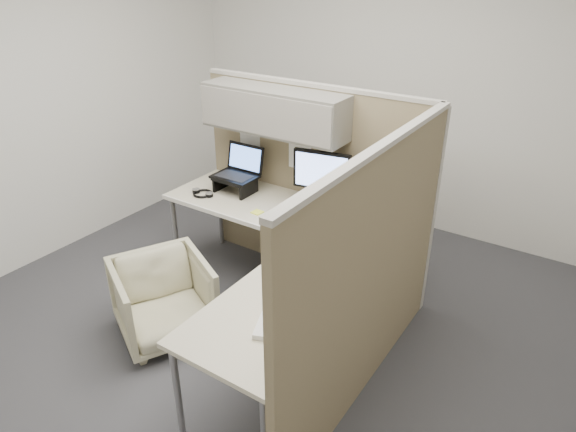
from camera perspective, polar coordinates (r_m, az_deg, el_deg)
The scene contains 19 objects.
ground at distance 3.92m, azimuth -3.32°, elevation -12.18°, with size 4.50×4.50×0.00m, color #36353A.
partition_back at distance 4.09m, azimuth 0.80°, elevation 7.28°, with size 2.00×0.36×1.63m.
partition_right at distance 3.02m, azimuth 9.41°, elevation -6.60°, with size 0.07×2.03×1.63m.
desk at distance 3.55m, azimuth -0.77°, elevation -3.20°, with size 2.00×1.98×0.73m.
office_chair at distance 3.77m, azimuth -13.69°, elevation -8.64°, with size 0.63×0.59×0.65m, color #B5AD90.
monitor_left at distance 3.85m, azimuth 3.74°, elevation 4.46°, with size 0.44×0.20×0.47m.
monitor_right at distance 3.52m, azimuth 9.56°, elevation 1.93°, with size 0.39×0.26×0.47m.
laptop_station at distance 4.24m, azimuth -5.64°, elevation 4.60°, with size 0.35×0.30×0.37m.
keyboard at distance 3.64m, azimuth 1.54°, elevation -1.41°, with size 0.44×0.15×0.02m, color black.
mouse at distance 3.50m, azimuth 6.94°, elevation -2.76°, with size 0.10×0.06×0.03m, color black.
travel_mug at distance 3.75m, azimuth 6.05°, elevation 0.67°, with size 0.08×0.08×0.18m.
soda_can_green at distance 3.41m, azimuth 8.21°, elevation -2.89°, with size 0.07×0.07×0.12m, color #B21E1E.
soda_can_silver at distance 3.61m, azimuth 8.74°, elevation -1.15°, with size 0.07×0.07×0.12m, color #268C1E.
sticky_note_d at distance 3.89m, azimuth -0.56°, elevation 0.42°, with size 0.08×0.08×0.01m, color #F1FA41.
sticky_note_b at distance 3.71m, azimuth -1.31°, elevation -0.98°, with size 0.08×0.08×0.01m, color #F1FA41.
sticky_note_a at distance 3.90m, azimuth -3.45°, elevation 0.42°, with size 0.08×0.08×0.01m, color #F1FA41.
headphones at distance 4.24m, azimuth -9.46°, elevation 2.51°, with size 0.20×0.16×0.03m.
paper_stack at distance 2.75m, azimuth -1.03°, elevation -11.81°, with size 0.30×0.34×0.03m.
desk_clock at distance 3.05m, azimuth 2.82°, elevation -6.86°, with size 0.07×0.09×0.09m.
Camera 1 is at (1.87, -2.41, 2.47)m, focal length 32.00 mm.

